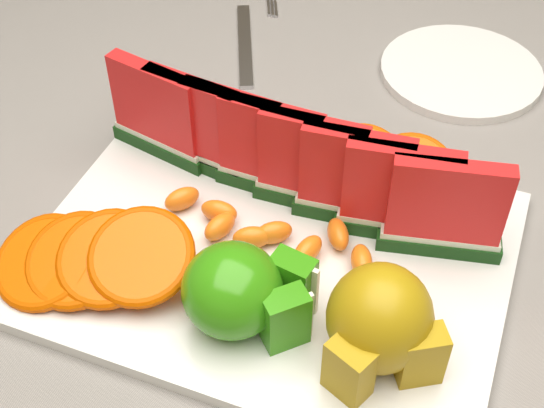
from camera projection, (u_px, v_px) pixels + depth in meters
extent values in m
cube|color=#4E2B1C|center=(309.00, 198.00, 0.75)|extent=(1.40, 0.90, 0.03)
cube|color=#4E2B1C|center=(50.00, 119.00, 1.43)|extent=(0.06, 0.06, 0.72)
cube|color=gray|center=(309.00, 184.00, 0.73)|extent=(1.52, 1.02, 0.01)
cube|color=gray|center=(418.00, 11.00, 1.14)|extent=(1.52, 0.01, 0.20)
cube|color=silver|center=(271.00, 253.00, 0.66)|extent=(0.40, 0.30, 0.01)
ellipsoid|color=#388515|center=(232.00, 290.00, 0.58)|extent=(0.10, 0.10, 0.07)
cube|color=#388515|center=(285.00, 319.00, 0.57)|extent=(0.04, 0.04, 0.05)
cube|color=beige|center=(293.00, 322.00, 0.57)|extent=(0.03, 0.03, 0.05)
cube|color=#388515|center=(292.00, 283.00, 0.59)|extent=(0.04, 0.03, 0.05)
cube|color=beige|center=(299.00, 285.00, 0.59)|extent=(0.03, 0.01, 0.05)
ellipsoid|color=#A57518|center=(380.00, 318.00, 0.55)|extent=(0.08, 0.08, 0.09)
cube|color=#A57518|center=(349.00, 370.00, 0.54)|extent=(0.04, 0.03, 0.05)
cube|color=#A57518|center=(420.00, 356.00, 0.55)|extent=(0.04, 0.04, 0.05)
cylinder|color=silver|center=(461.00, 72.00, 0.85)|extent=(0.23, 0.23, 0.01)
cube|color=silver|center=(245.00, 45.00, 0.89)|extent=(0.08, 0.16, 0.00)
cube|color=silver|center=(268.00, 7.00, 0.95)|extent=(0.02, 0.04, 0.00)
cube|color=silver|center=(272.00, 8.00, 0.95)|extent=(0.02, 0.04, 0.00)
cube|color=silver|center=(276.00, 9.00, 0.95)|extent=(0.02, 0.04, 0.00)
cube|color=#10360F|center=(161.00, 146.00, 0.74)|extent=(0.11, 0.04, 0.01)
cube|color=silver|center=(160.00, 138.00, 0.73)|extent=(0.10, 0.04, 0.01)
cube|color=red|center=(155.00, 103.00, 0.70)|extent=(0.10, 0.04, 0.08)
cube|color=#10360F|center=(196.00, 158.00, 0.72)|extent=(0.11, 0.04, 0.01)
cube|color=silver|center=(196.00, 150.00, 0.72)|extent=(0.10, 0.03, 0.01)
cube|color=red|center=(192.00, 115.00, 0.69)|extent=(0.10, 0.03, 0.08)
cube|color=#10360F|center=(233.00, 171.00, 0.71)|extent=(0.11, 0.03, 0.01)
cube|color=silver|center=(233.00, 163.00, 0.70)|extent=(0.10, 0.03, 0.01)
cube|color=red|center=(231.00, 128.00, 0.68)|extent=(0.10, 0.02, 0.08)
cube|color=#10360F|center=(271.00, 185.00, 0.70)|extent=(0.11, 0.02, 0.01)
cube|color=silver|center=(271.00, 177.00, 0.69)|extent=(0.10, 0.02, 0.01)
cube|color=red|center=(271.00, 142.00, 0.66)|extent=(0.10, 0.02, 0.08)
cube|color=#10360F|center=(310.00, 199.00, 0.69)|extent=(0.11, 0.02, 0.01)
cube|color=silver|center=(311.00, 191.00, 0.68)|extent=(0.10, 0.02, 0.01)
cube|color=red|center=(313.00, 156.00, 0.65)|extent=(0.10, 0.02, 0.08)
cube|color=#10360F|center=(351.00, 213.00, 0.67)|extent=(0.11, 0.03, 0.01)
cube|color=silver|center=(352.00, 205.00, 0.67)|extent=(0.10, 0.03, 0.01)
cube|color=red|center=(356.00, 170.00, 0.64)|extent=(0.10, 0.02, 0.08)
cube|color=#10360F|center=(394.00, 228.00, 0.66)|extent=(0.11, 0.04, 0.01)
cube|color=silver|center=(395.00, 220.00, 0.65)|extent=(0.10, 0.03, 0.01)
cube|color=red|center=(401.00, 185.00, 0.62)|extent=(0.10, 0.03, 0.08)
cube|color=#10360F|center=(438.00, 244.00, 0.65)|extent=(0.11, 0.04, 0.01)
cube|color=silver|center=(440.00, 236.00, 0.64)|extent=(0.10, 0.04, 0.01)
cube|color=red|center=(448.00, 201.00, 0.61)|extent=(0.10, 0.04, 0.08)
cylinder|color=#C65C0B|center=(45.00, 262.00, 0.62)|extent=(0.09, 0.09, 0.04)
torus|color=#D33200|center=(45.00, 262.00, 0.62)|extent=(0.11, 0.10, 0.04)
cylinder|color=#C65C0B|center=(76.00, 260.00, 0.62)|extent=(0.09, 0.08, 0.04)
torus|color=#D33200|center=(76.00, 260.00, 0.62)|extent=(0.10, 0.09, 0.04)
cylinder|color=#C65C0B|center=(108.00, 258.00, 0.61)|extent=(0.08, 0.08, 0.04)
torus|color=#D33200|center=(108.00, 258.00, 0.61)|extent=(0.09, 0.09, 0.04)
cylinder|color=#C65C0B|center=(141.00, 256.00, 0.61)|extent=(0.09, 0.09, 0.04)
torus|color=#D33200|center=(141.00, 256.00, 0.61)|extent=(0.10, 0.10, 0.04)
cylinder|color=#C65C0B|center=(221.00, 130.00, 0.74)|extent=(0.07, 0.07, 0.03)
torus|color=#D33200|center=(221.00, 130.00, 0.74)|extent=(0.08, 0.08, 0.03)
cylinder|color=#C65C0B|center=(266.00, 139.00, 0.73)|extent=(0.07, 0.07, 0.03)
torus|color=#D33200|center=(266.00, 139.00, 0.73)|extent=(0.08, 0.08, 0.03)
cylinder|color=#C65C0B|center=(313.00, 148.00, 0.72)|extent=(0.08, 0.08, 0.03)
torus|color=#D33200|center=(313.00, 148.00, 0.72)|extent=(0.09, 0.09, 0.03)
cylinder|color=#C65C0B|center=(362.00, 158.00, 0.70)|extent=(0.08, 0.08, 0.03)
torus|color=#D33200|center=(362.00, 158.00, 0.70)|extent=(0.09, 0.09, 0.03)
cylinder|color=#C65C0B|center=(414.00, 168.00, 0.69)|extent=(0.09, 0.09, 0.03)
torus|color=#D33200|center=(414.00, 168.00, 0.69)|extent=(0.10, 0.10, 0.03)
ellipsoid|color=orange|center=(182.00, 199.00, 0.68)|extent=(0.03, 0.04, 0.02)
ellipsoid|color=orange|center=(219.00, 211.00, 0.67)|extent=(0.03, 0.02, 0.02)
ellipsoid|color=orange|center=(220.00, 227.00, 0.65)|extent=(0.03, 0.04, 0.02)
ellipsoid|color=orange|center=(252.00, 237.00, 0.65)|extent=(0.04, 0.03, 0.02)
ellipsoid|color=orange|center=(273.00, 233.00, 0.65)|extent=(0.04, 0.03, 0.02)
ellipsoid|color=orange|center=(308.00, 250.00, 0.64)|extent=(0.03, 0.04, 0.02)
ellipsoid|color=orange|center=(338.00, 234.00, 0.65)|extent=(0.03, 0.04, 0.02)
ellipsoid|color=orange|center=(362.00, 261.00, 0.63)|extent=(0.03, 0.04, 0.02)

